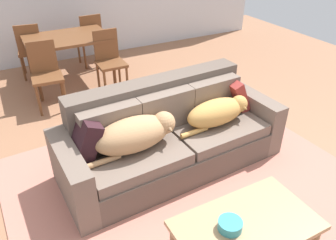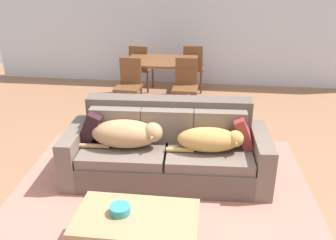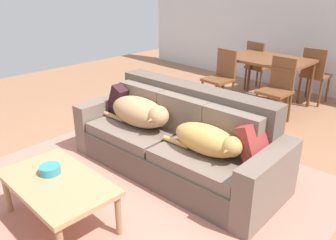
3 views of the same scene
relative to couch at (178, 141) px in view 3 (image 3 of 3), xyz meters
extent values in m
plane|color=#9A684A|center=(-0.08, -0.30, -0.34)|extent=(10.00, 10.00, 0.00)
cube|color=silver|center=(-0.08, 3.70, 1.01)|extent=(8.00, 0.12, 2.70)
cube|color=tan|center=(0.00, -0.69, -0.33)|extent=(3.46, 3.47, 0.01)
cube|color=brown|center=(0.00, -0.07, -0.18)|extent=(1.98, 0.98, 0.31)
cube|color=#705F53|center=(-0.48, -0.09, 0.03)|extent=(0.98, 0.90, 0.12)
cube|color=#705F53|center=(0.49, -0.04, 0.03)|extent=(0.98, 0.90, 0.12)
cube|color=brown|center=(-0.01, 0.26, 0.32)|extent=(1.95, 0.33, 0.46)
cube|color=#705F53|center=(-0.60, 0.04, 0.28)|extent=(0.60, 0.19, 0.38)
cube|color=#705F53|center=(0.00, 0.07, 0.28)|extent=(0.60, 0.19, 0.38)
cube|color=#705F53|center=(0.60, 0.09, 0.28)|extent=(0.60, 0.19, 0.38)
cube|color=#705F53|center=(-1.06, -0.12, -0.04)|extent=(0.23, 0.90, 0.59)
cube|color=#705F53|center=(1.06, -0.02, -0.04)|extent=(0.23, 0.90, 0.59)
ellipsoid|color=tan|center=(-0.46, -0.15, 0.25)|extent=(0.76, 0.40, 0.32)
sphere|color=tan|center=(-0.14, -0.15, 0.29)|extent=(0.22, 0.22, 0.22)
cone|color=olive|center=(-0.14, -0.25, 0.28)|extent=(0.11, 0.13, 0.10)
cylinder|color=tan|center=(-0.79, -0.24, 0.12)|extent=(0.34, 0.07, 0.05)
ellipsoid|color=tan|center=(0.47, -0.14, 0.23)|extent=(0.69, 0.33, 0.27)
sphere|color=tan|center=(0.76, -0.15, 0.26)|extent=(0.18, 0.18, 0.18)
cone|color=olive|center=(0.77, -0.23, 0.25)|extent=(0.09, 0.10, 0.08)
cylinder|color=tan|center=(0.17, -0.21, 0.12)|extent=(0.31, 0.06, 0.05)
cube|color=black|center=(-0.87, 0.00, 0.26)|extent=(0.30, 0.39, 0.42)
cube|color=maroon|center=(0.87, 0.08, 0.26)|extent=(0.25, 0.38, 0.38)
cube|color=tan|center=(-0.09, -1.35, 0.06)|extent=(1.03, 0.60, 0.04)
cylinder|color=#93724D|center=(-0.55, -1.60, -0.15)|extent=(0.05, 0.05, 0.38)
cylinder|color=#93724D|center=(-0.55, -1.10, -0.15)|extent=(0.05, 0.05, 0.38)
cylinder|color=#93724D|center=(0.38, -1.10, -0.15)|extent=(0.05, 0.05, 0.38)
cylinder|color=teal|center=(-0.23, -1.33, 0.12)|extent=(0.17, 0.17, 0.07)
cube|color=brown|center=(-0.41, 2.51, 0.41)|extent=(1.22, 0.88, 0.04)
cylinder|color=brown|center=(-0.97, 2.11, 0.03)|extent=(0.05, 0.05, 0.72)
cylinder|color=brown|center=(0.16, 2.11, 0.03)|extent=(0.05, 0.05, 0.72)
cylinder|color=brown|center=(-0.97, 2.90, 0.03)|extent=(0.05, 0.05, 0.72)
cylinder|color=brown|center=(0.16, 2.90, 0.03)|extent=(0.05, 0.05, 0.72)
cube|color=brown|center=(-0.87, 1.84, 0.12)|extent=(0.43, 0.43, 0.04)
cube|color=brown|center=(-0.86, 2.02, 0.36)|extent=(0.36, 0.06, 0.43)
cylinder|color=brown|center=(-1.05, 1.68, -0.12)|extent=(0.04, 0.04, 0.44)
cylinder|color=brown|center=(-0.71, 1.66, -0.12)|extent=(0.04, 0.04, 0.44)
cylinder|color=brown|center=(-1.03, 2.02, -0.12)|extent=(0.04, 0.04, 0.44)
cylinder|color=brown|center=(-0.69, 1.99, -0.12)|extent=(0.04, 0.04, 0.44)
cube|color=brown|center=(0.06, 1.91, 0.11)|extent=(0.41, 0.41, 0.04)
cube|color=brown|center=(0.06, 2.09, 0.36)|extent=(0.36, 0.04, 0.44)
cylinder|color=brown|center=(-0.12, 1.74, -0.12)|extent=(0.04, 0.04, 0.43)
cylinder|color=brown|center=(0.22, 1.74, -0.12)|extent=(0.04, 0.04, 0.43)
cylinder|color=brown|center=(-0.11, 2.08, -0.12)|extent=(0.04, 0.04, 0.43)
cylinder|color=brown|center=(0.23, 2.08, -0.12)|extent=(0.04, 0.04, 0.43)
cube|color=brown|center=(-0.89, 3.11, 0.09)|extent=(0.45, 0.45, 0.04)
cube|color=brown|center=(-0.91, 2.93, 0.34)|extent=(0.36, 0.08, 0.46)
cylinder|color=brown|center=(-0.70, 3.26, -0.13)|extent=(0.04, 0.04, 0.41)
cylinder|color=brown|center=(-1.04, 3.30, -0.13)|extent=(0.04, 0.04, 0.41)
cylinder|color=brown|center=(-0.74, 2.92, -0.13)|extent=(0.04, 0.04, 0.41)
cylinder|color=brown|center=(-1.08, 2.97, -0.13)|extent=(0.04, 0.04, 0.41)
cube|color=brown|center=(0.10, 3.17, 0.12)|extent=(0.42, 0.42, 0.04)
cube|color=brown|center=(0.11, 2.99, 0.36)|extent=(0.36, 0.05, 0.44)
cylinder|color=brown|center=(0.27, 3.35, -0.12)|extent=(0.04, 0.04, 0.43)
cylinder|color=brown|center=(-0.07, 3.34, -0.12)|extent=(0.04, 0.04, 0.43)
cylinder|color=brown|center=(0.28, 3.01, -0.12)|extent=(0.04, 0.04, 0.43)
cylinder|color=brown|center=(-0.06, 3.00, -0.12)|extent=(0.04, 0.04, 0.43)
camera|label=1|loc=(-1.36, -2.53, 1.95)|focal=35.53mm
camera|label=2|loc=(0.48, -3.81, 2.03)|focal=39.74mm
camera|label=3|loc=(2.22, -2.40, 1.60)|focal=36.76mm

